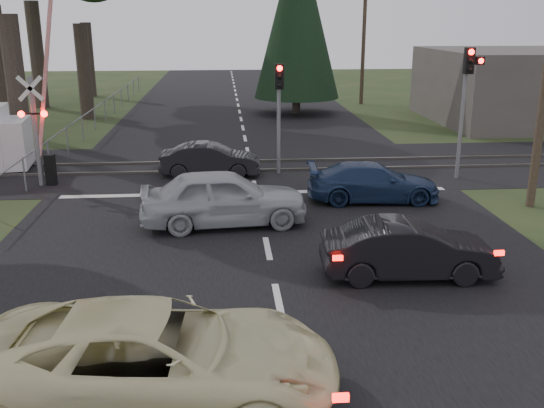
{
  "coord_description": "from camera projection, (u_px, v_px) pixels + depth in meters",
  "views": [
    {
      "loc": [
        -1.07,
        -11.46,
        5.64
      ],
      "look_at": [
        0.09,
        2.65,
        1.3
      ],
      "focal_mm": 40.0,
      "sensor_mm": 36.0,
      "label": 1
    }
  ],
  "objects": [
    {
      "name": "ground",
      "position": [
        278.0,
        300.0,
        12.66
      ],
      "size": [
        120.0,
        120.0,
        0.0
      ],
      "primitive_type": "plane",
      "color": "#213417",
      "rests_on": "ground"
    },
    {
      "name": "silver_car",
      "position": [
        224.0,
        198.0,
        17.11
      ],
      "size": [
        4.85,
        2.3,
        1.6
      ],
      "primitive_type": "imported",
      "rotation": [
        0.0,
        0.0,
        1.66
      ],
      "color": "#A7AAAF",
      "rests_on": "ground"
    },
    {
      "name": "rail_near",
      "position": [
        252.0,
        170.0,
        23.32
      ],
      "size": [
        120.0,
        0.12,
        0.1
      ],
      "primitive_type": "cube",
      "color": "#59544C",
      "rests_on": "ground"
    },
    {
      "name": "crossing_signal",
      "position": [
        42.0,
        128.0,
        20.82
      ],
      "size": [
        1.62,
        0.38,
        6.96
      ],
      "color": "slate",
      "rests_on": "ground"
    },
    {
      "name": "conifer_tree",
      "position": [
        297.0,
        13.0,
        35.96
      ],
      "size": [
        5.2,
        5.2,
        11.0
      ],
      "color": "#473D33",
      "rests_on": "ground"
    },
    {
      "name": "road",
      "position": [
        253.0,
        179.0,
        22.19
      ],
      "size": [
        14.0,
        100.0,
        0.01
      ],
      "primitive_type": "cube",
      "color": "black",
      "rests_on": "ground"
    },
    {
      "name": "utility_pole_mid",
      "position": [
        364.0,
        33.0,
        40.53
      ],
      "size": [
        1.8,
        0.26,
        9.0
      ],
      "color": "#4C3D2D",
      "rests_on": "ground"
    },
    {
      "name": "utility_pole_far",
      "position": [
        311.0,
        28.0,
        64.35
      ],
      "size": [
        1.8,
        0.26,
        9.0
      ],
      "color": "#4C3D2D",
      "rests_on": "ground"
    },
    {
      "name": "fence_left",
      "position": [
        101.0,
        125.0,
        33.5
      ],
      "size": [
        0.1,
        36.0,
        1.2
      ],
      "primitive_type": null,
      "color": "slate",
      "rests_on": "ground"
    },
    {
      "name": "dark_hatchback",
      "position": [
        409.0,
        250.0,
        13.66
      ],
      "size": [
        3.97,
        1.53,
        1.29
      ],
      "primitive_type": "imported",
      "rotation": [
        0.0,
        0.0,
        1.53
      ],
      "color": "black",
      "rests_on": "ground"
    },
    {
      "name": "rail_far",
      "position": [
        250.0,
        161.0,
        24.84
      ],
      "size": [
        120.0,
        0.12,
        0.1
      ],
      "primitive_type": "cube",
      "color": "#59544C",
      "rests_on": "ground"
    },
    {
      "name": "traffic_signal_center",
      "position": [
        279.0,
        100.0,
        22.09
      ],
      "size": [
        0.32,
        0.48,
        4.1
      ],
      "color": "slate",
      "rests_on": "ground"
    },
    {
      "name": "dark_car_far",
      "position": [
        210.0,
        160.0,
        22.56
      ],
      "size": [
        3.76,
        1.5,
        1.22
      ],
      "primitive_type": "imported",
      "rotation": [
        0.0,
        0.0,
        1.51
      ],
      "color": "black",
      "rests_on": "ground"
    },
    {
      "name": "stop_line",
      "position": [
        256.0,
        193.0,
        20.47
      ],
      "size": [
        13.0,
        0.35,
        0.0
      ],
      "primitive_type": "cube",
      "color": "silver",
      "rests_on": "ground"
    },
    {
      "name": "rail_corridor",
      "position": [
        251.0,
        167.0,
        24.09
      ],
      "size": [
        120.0,
        8.0,
        0.01
      ],
      "primitive_type": "cube",
      "color": "black",
      "rests_on": "ground"
    },
    {
      "name": "traffic_signal_right",
      "position": [
        467.0,
        88.0,
        21.31
      ],
      "size": [
        0.68,
        0.48,
        4.7
      ],
      "color": "slate",
      "rests_on": "ground"
    },
    {
      "name": "blue_sedan",
      "position": [
        373.0,
        182.0,
        19.44
      ],
      "size": [
        4.3,
        1.94,
        1.22
      ],
      "primitive_type": "imported",
      "rotation": [
        0.0,
        0.0,
        1.52
      ],
      "color": "#192C4D",
      "rests_on": "ground"
    },
    {
      "name": "cream_coupe",
      "position": [
        155.0,
        358.0,
        9.06
      ],
      "size": [
        5.71,
        2.94,
        1.54
      ],
      "primitive_type": "imported",
      "rotation": [
        0.0,
        0.0,
        1.5
      ],
      "color": "beige",
      "rests_on": "ground"
    }
  ]
}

